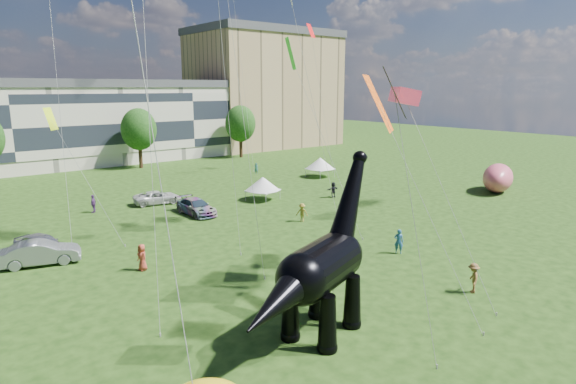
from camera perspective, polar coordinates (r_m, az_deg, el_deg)
ground at (r=28.49m, az=10.05°, el=-12.66°), size 220.00×220.00×0.00m
terrace_row at (r=79.82m, az=-30.52°, el=6.38°), size 78.00×11.00×12.00m
apartment_block at (r=101.23m, az=-2.77°, el=11.79°), size 28.00×18.00×22.00m
tree_mid_right at (r=75.25m, az=-17.29°, el=7.48°), size 5.20×5.20×9.44m
tree_far_right at (r=83.57m, az=-5.67°, el=8.40°), size 5.20×5.20×9.44m
dinosaur_sculpture at (r=23.18m, az=3.58°, el=-9.35°), size 10.85×5.15×8.99m
car_silver at (r=39.34m, az=-27.11°, el=-5.56°), size 3.63×4.92×1.56m
car_grey at (r=37.26m, az=-27.27°, el=-6.44°), size 5.35×3.08×1.67m
car_white at (r=51.96m, az=-15.21°, el=-0.63°), size 5.20×3.13×1.35m
car_dark at (r=46.78m, az=-10.83°, el=-1.73°), size 2.24×5.24×1.50m
gazebo_near at (r=51.72m, az=-3.01°, el=0.98°), size 4.58×4.58×2.52m
gazebo_far at (r=65.22m, az=3.83°, el=3.41°), size 4.00×4.00×2.64m
inflatable_pink at (r=60.87m, az=23.61°, el=1.55°), size 7.31×5.64×3.27m
visitors at (r=37.86m, az=-7.74°, el=-4.76°), size 46.81×41.73×1.88m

